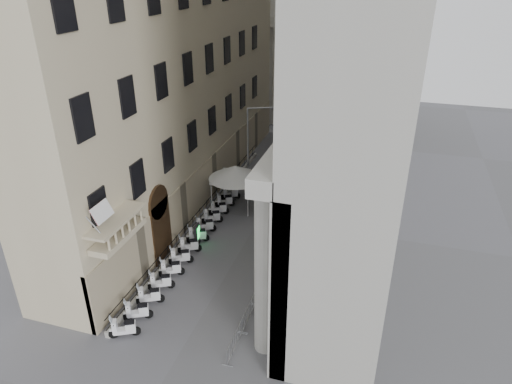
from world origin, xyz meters
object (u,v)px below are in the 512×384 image
security_tent (235,172)px  pedestrian_a (293,188)px  scooter_0 (126,336)px  street_lamp (251,143)px  info_kiosk (197,234)px  pedestrian_b (282,173)px

security_tent → pedestrian_a: (4.40, 2.59, -2.06)m
scooter_0 → street_lamp: size_ratio=0.19×
street_lamp → info_kiosk: 10.56m
info_kiosk → pedestrian_b: bearing=67.8°
security_tent → street_lamp: (0.37, 3.20, 1.53)m
pedestrian_b → scooter_0: bearing=107.1°
scooter_0 → pedestrian_a: bearing=-42.5°
scooter_0 → security_tent: (0.81, 16.44, 3.06)m
info_kiosk → pedestrian_a: pedestrian_a is taller
scooter_0 → info_kiosk: (0.10, 9.84, 0.82)m
security_tent → pedestrian_a: size_ratio=2.24×
pedestrian_a → pedestrian_b: pedestrian_a is taller
street_lamp → info_kiosk: street_lamp is taller
scooter_0 → street_lamp: bearing=-30.7°
info_kiosk → pedestrian_b: (3.35, 12.13, 0.14)m
scooter_0 → info_kiosk: 9.87m
security_tent → pedestrian_b: bearing=64.5°
pedestrian_a → pedestrian_b: size_ratio=1.05×
scooter_0 → info_kiosk: size_ratio=0.93×
info_kiosk → pedestrian_a: bearing=54.2°
scooter_0 → info_kiosk: info_kiosk is taller
pedestrian_a → pedestrian_b: bearing=-64.1°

